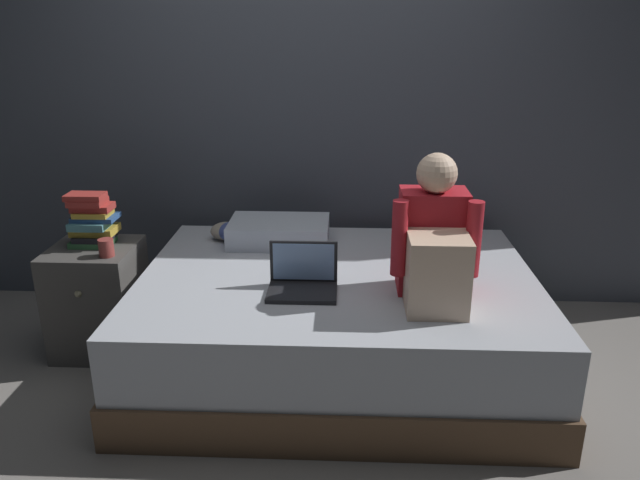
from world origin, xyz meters
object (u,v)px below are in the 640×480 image
pillow (279,232)px  bed (337,321)px  person_sitting (434,246)px  book_stack (92,221)px  nightstand (98,299)px  clothes_pile (232,231)px  laptop (303,280)px  mug (106,248)px

pillow → bed: bearing=-52.8°
person_sitting → book_stack: size_ratio=2.30×
nightstand → clothes_pile: (0.68, 0.34, 0.28)m
pillow → book_stack: (-0.96, -0.27, 0.14)m
nightstand → book_stack: (0.00, 0.04, 0.43)m
nightstand → laptop: bearing=-16.6°
nightstand → laptop: 1.22m
laptop → pillow: laptop is taller
laptop → book_stack: book_stack is taller
pillow → laptop: bearing=-74.6°
bed → laptop: laptop is taller
person_sitting → pillow: person_sitting is taller
bed → laptop: 0.41m
bed → person_sitting: size_ratio=3.05×
person_sitting → mug: person_sitting is taller
laptop → clothes_pile: bearing=123.8°
clothes_pile → nightstand: bearing=-153.7°
clothes_pile → pillow: bearing=-4.6°
nightstand → laptop: (1.14, -0.34, 0.28)m
mug → book_stack: bearing=127.7°
pillow → person_sitting: bearing=-42.4°
laptop → pillow: bearing=105.4°
laptop → clothes_pile: (-0.45, 0.68, 0.00)m
bed → nightstand: size_ratio=3.37×
person_sitting → pillow: bearing=137.6°
mug → clothes_pile: bearing=39.6°
bed → clothes_pile: bearing=142.5°
nightstand → book_stack: bearing=85.3°
nightstand → bed: bearing=-5.9°
bed → person_sitting: bearing=-30.5°
bed → laptop: size_ratio=6.25×
person_sitting → clothes_pile: 1.29m
bed → mug: mug is taller
pillow → book_stack: bearing=-164.0°
clothes_pile → person_sitting: bearing=-34.8°
bed → book_stack: bearing=172.2°
pillow → clothes_pile: (-0.27, 0.02, -0.01)m
laptop → mug: 1.04m
nightstand → person_sitting: (1.73, -0.39, 0.48)m
pillow → book_stack: book_stack is taller
laptop → mug: laptop is taller
person_sitting → laptop: (-0.59, 0.05, -0.20)m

